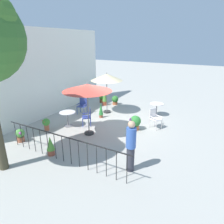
{
  "coord_description": "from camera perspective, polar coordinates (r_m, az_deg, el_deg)",
  "views": [
    {
      "loc": [
        -7.97,
        -4.45,
        4.08
      ],
      "look_at": [
        0.0,
        -0.11,
        0.81
      ],
      "focal_mm": 32.22,
      "sensor_mm": 36.0,
      "label": 1
    }
  ],
  "objects": [
    {
      "name": "ground_plane",
      "position": [
        10.0,
        -0.55,
        -4.28
      ],
      "size": [
        60.0,
        60.0,
        0.0
      ],
      "primitive_type": "plane",
      "color": "#ABA99F"
    },
    {
      "name": "villa_facade",
      "position": [
        11.72,
        -18.07,
        10.33
      ],
      "size": [
        9.38,
        0.3,
        4.68
      ],
      "primitive_type": "cube",
      "color": "white",
      "rests_on": "ground"
    },
    {
      "name": "terrace_railing",
      "position": [
        7.23,
        -13.96,
        -8.9
      ],
      "size": [
        0.03,
        5.28,
        1.01
      ],
      "color": "black",
      "rests_on": "ground"
    },
    {
      "name": "patio_umbrella_0",
      "position": [
        11.46,
        -1.51,
        9.74
      ],
      "size": [
        1.81,
        1.81,
        2.36
      ],
      "color": "#2D2D2D",
      "rests_on": "ground"
    },
    {
      "name": "patio_umbrella_1",
      "position": [
        8.65,
        -7.05,
        6.74
      ],
      "size": [
        2.14,
        2.14,
        2.38
      ],
      "color": "#2D2D2D",
      "rests_on": "ground"
    },
    {
      "name": "cafe_table_0",
      "position": [
        10.17,
        -12.48,
        -1.2
      ],
      "size": [
        0.79,
        0.79,
        0.74
      ],
      "color": "silver",
      "rests_on": "ground"
    },
    {
      "name": "cafe_table_1",
      "position": [
        11.62,
        12.55,
        1.39
      ],
      "size": [
        0.78,
        0.78,
        0.71
      ],
      "color": "silver",
      "rests_on": "ground"
    },
    {
      "name": "patio_chair_0",
      "position": [
        11.8,
        -8.37,
        2.08
      ],
      "size": [
        0.53,
        0.55,
        0.89
      ],
      "color": "#35448E",
      "rests_on": "ground"
    },
    {
      "name": "patio_chair_1",
      "position": [
        9.97,
        11.97,
        -1.39
      ],
      "size": [
        0.6,
        0.62,
        0.96
      ],
      "color": "white",
      "rests_on": "ground"
    },
    {
      "name": "patio_chair_2",
      "position": [
        10.1,
        -6.86,
        -1.04
      ],
      "size": [
        0.63,
        0.62,
        0.87
      ],
      "color": "#34449E",
      "rests_on": "ground"
    },
    {
      "name": "potted_plant_0",
      "position": [
        11.07,
        -3.16,
        0.58
      ],
      "size": [
        0.25,
        0.25,
        0.84
      ],
      "color": "#995037",
      "rests_on": "ground"
    },
    {
      "name": "potted_plant_1",
      "position": [
        13.82,
        -3.09,
        3.73
      ],
      "size": [
        0.27,
        0.27,
        0.49
      ],
      "color": "brown",
      "rests_on": "ground"
    },
    {
      "name": "potted_plant_2",
      "position": [
        9.63,
        6.6,
        -2.86
      ],
      "size": [
        0.53,
        0.53,
        0.7
      ],
      "color": "#C0623A",
      "rests_on": "ground"
    },
    {
      "name": "potted_plant_3",
      "position": [
        7.87,
        -17.06,
        -9.08
      ],
      "size": [
        0.3,
        0.3,
        0.76
      ],
      "color": "#9B4B35",
      "rests_on": "ground"
    },
    {
      "name": "potted_plant_4",
      "position": [
        10.03,
        -18.18,
        -3.06
      ],
      "size": [
        0.36,
        0.36,
        0.59
      ],
      "color": "#BE6745",
      "rests_on": "ground"
    },
    {
      "name": "potted_plant_5",
      "position": [
        13.22,
        -2.1,
        4.0
      ],
      "size": [
        0.34,
        0.34,
        0.95
      ],
      "color": "#B04E34",
      "rests_on": "ground"
    },
    {
      "name": "potted_plant_6",
      "position": [
        9.34,
        -24.62,
        -5.89
      ],
      "size": [
        0.38,
        0.38,
        0.57
      ],
      "color": "#9A553B",
      "rests_on": "ground"
    },
    {
      "name": "potted_plant_7",
      "position": [
        13.37,
        0.87,
        3.46
      ],
      "size": [
        0.44,
        0.44,
        0.59
      ],
      "color": "#B8623D",
      "rests_on": "ground"
    },
    {
      "name": "standing_person",
      "position": [
        6.49,
        5.36,
        -9.47
      ],
      "size": [
        0.34,
        0.34,
        1.76
      ],
      "color": "#33333D",
      "rests_on": "ground"
    }
  ]
}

